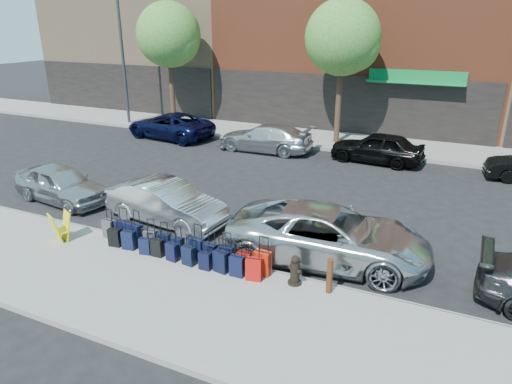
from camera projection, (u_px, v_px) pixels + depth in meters
The scene contains 38 objects.
ground at pixel (253, 202), 16.91m from camera, with size 120.00×120.00×0.00m, color black.
sidewalk_near at pixel (142, 287), 11.37m from camera, with size 60.00×4.00×0.15m, color gray.
sidewalk_far at pixel (330, 140), 25.37m from camera, with size 60.00×4.00×0.15m, color gray.
curb_near at pixel (187, 252), 13.08m from camera, with size 60.00×0.08×0.15m, color gray.
curb_far at pixel (319, 149), 23.66m from camera, with size 60.00×0.08×0.15m, color gray.
tree_left at pixel (171, 37), 26.94m from camera, with size 3.80×3.80×7.27m.
tree_center at pixel (345, 40), 22.81m from camera, with size 3.80×3.80×7.27m.
streetlight at pixel (125, 49), 27.77m from camera, with size 2.59×0.18×8.00m.
suitcase_front_0 at pixel (109, 229), 13.72m from camera, with size 0.40×0.24×0.92m.
suitcase_front_1 at pixel (124, 231), 13.47m from camera, with size 0.47×0.30×1.06m.
suitcase_front_2 at pixel (136, 234), 13.25m from camera, with size 0.49×0.33×1.07m.
suitcase_front_3 at pixel (151, 239), 13.05m from camera, with size 0.41×0.27×0.92m.
suitcase_front_4 at pixel (164, 242), 12.90m from camera, with size 0.39×0.24×0.89m.
suitcase_front_5 at pixel (178, 246), 12.71m from camera, with size 0.37×0.21×0.87m.
suitcase_front_6 at pixel (197, 249), 12.44m from camera, with size 0.45×0.28×1.03m.
suitcase_front_7 at pixel (211, 253), 12.28m from camera, with size 0.41×0.27×0.92m.
suitcase_front_8 at pixel (226, 256), 12.07m from camera, with size 0.44×0.28×0.99m.
suitcase_front_9 at pixel (244, 261), 11.89m from camera, with size 0.36×0.20×0.86m.
suitcase_front_10 at pixel (262, 263), 11.70m from camera, with size 0.46×0.27×1.05m.
suitcase_back_1 at pixel (115, 237), 13.21m from camera, with size 0.38×0.25×0.86m.
suitcase_back_2 at pixel (129, 240), 13.03m from camera, with size 0.40×0.26×0.88m.
suitcase_back_3 at pixel (145, 246), 12.77m from camera, with size 0.35×0.25×0.77m.
suitcase_back_4 at pixel (157, 248), 12.64m from camera, with size 0.35×0.20×0.82m.
suitcase_back_5 at pixel (172, 252), 12.41m from camera, with size 0.37×0.25×0.82m.
suitcase_back_6 at pixel (189, 256), 12.19m from camera, with size 0.38×0.25×0.86m.
suitcase_back_7 at pixel (205, 261), 11.97m from camera, with size 0.33×0.19×0.78m.
suitcase_back_8 at pixel (221, 262), 11.84m from camera, with size 0.43×0.29×0.94m.
suitcase_back_9 at pixel (237, 266), 11.65m from camera, with size 0.38×0.22×0.90m.
suitcase_back_10 at pixel (254, 269), 11.47m from camera, with size 0.44×0.30×0.96m.
fire_hydrant at pixel (295, 271), 11.28m from camera, with size 0.40×0.35×0.78m.
bollard at pixel (330, 275), 10.87m from camera, with size 0.17×0.17×0.90m.
display_rack at pixel (61, 227), 13.49m from camera, with size 0.66×0.69×0.87m.
car_near_0 at pixel (61, 184), 16.74m from camera, with size 1.61×4.01×1.37m, color #B4B7BC.
car_near_1 at pixel (166, 203), 14.99m from camera, with size 1.47×4.22×1.39m, color silver.
car_near_2 at pixel (329, 235), 12.58m from camera, with size 2.55×5.54×1.54m, color silver.
car_far_0 at pixel (170, 125), 25.88m from camera, with size 2.40×5.19×1.44m, color #0B0F33.
car_far_1 at pixel (265, 138), 23.26m from camera, with size 1.98×4.86×1.41m, color silver.
car_far_2 at pixel (377, 147), 21.38m from camera, with size 1.72×4.27×1.46m, color black.
Camera 1 is at (6.70, -14.19, 6.31)m, focal length 32.00 mm.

